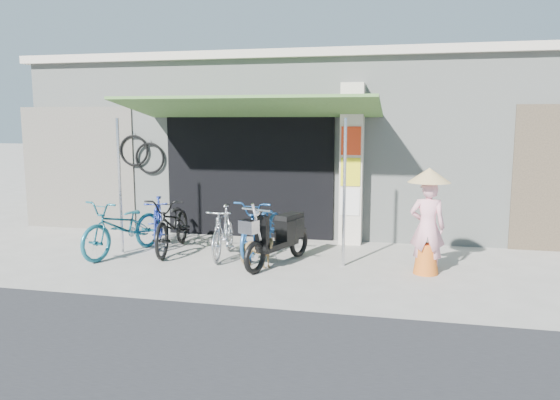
% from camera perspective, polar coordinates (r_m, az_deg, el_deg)
% --- Properties ---
extents(ground, '(80.00, 80.00, 0.00)m').
position_cam_1_polar(ground, '(8.33, -0.19, -7.84)').
color(ground, '#A39D93').
rests_on(ground, ground).
extents(bicycle_shop, '(12.30, 5.30, 3.66)m').
position_cam_1_polar(bicycle_shop, '(13.03, 4.88, 6.16)').
color(bicycle_shop, '#9EA49C').
rests_on(bicycle_shop, ground).
extents(shop_pillar, '(0.42, 0.44, 3.00)m').
position_cam_1_polar(shop_pillar, '(10.32, 7.51, 3.69)').
color(shop_pillar, beige).
rests_on(shop_pillar, ground).
extents(awning, '(4.60, 1.88, 2.72)m').
position_cam_1_polar(awning, '(9.81, -3.24, 9.44)').
color(awning, '#426B30').
rests_on(awning, ground).
extents(neighbour_left, '(2.60, 0.06, 2.60)m').
position_cam_1_polar(neighbour_left, '(12.46, -20.34, 3.11)').
color(neighbour_left, '#6B665B').
rests_on(neighbour_left, ground).
extents(bike_teal, '(1.12, 1.99, 0.99)m').
position_cam_1_polar(bike_teal, '(9.85, -16.02, -2.69)').
color(bike_teal, '#196274').
rests_on(bike_teal, ground).
extents(bike_blue, '(0.91, 1.54, 0.89)m').
position_cam_1_polar(bike_blue, '(10.45, -12.64, -2.21)').
color(bike_blue, '#2235A0').
rests_on(bike_blue, ground).
extents(bike_black, '(0.91, 1.96, 0.99)m').
position_cam_1_polar(bike_black, '(9.89, -11.12, -2.46)').
color(bike_black, black).
rests_on(bike_black, ground).
extents(bike_silver, '(0.54, 1.51, 0.89)m').
position_cam_1_polar(bike_silver, '(9.35, -5.97, -3.31)').
color(bike_silver, silver).
rests_on(bike_silver, ground).
extents(bike_navy, '(0.85, 1.93, 0.98)m').
position_cam_1_polar(bike_navy, '(9.53, -1.79, -2.75)').
color(bike_navy, '#1E4D8C').
rests_on(bike_navy, ground).
extents(street_dog, '(0.66, 0.36, 0.53)m').
position_cam_1_polar(street_dog, '(8.67, -2.46, -5.41)').
color(street_dog, '#9F7D54').
rests_on(street_dog, ground).
extents(moped, '(0.82, 1.71, 1.01)m').
position_cam_1_polar(moped, '(8.83, -0.04, -3.86)').
color(moped, black).
rests_on(moped, ground).
extents(nun, '(0.64, 0.64, 1.62)m').
position_cam_1_polar(nun, '(8.52, 15.17, -2.16)').
color(nun, pink).
rests_on(nun, ground).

